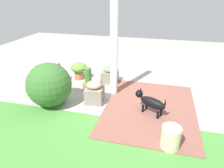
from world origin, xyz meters
TOP-DOWN VIEW (x-y plane):
  - ground_plane at (0.00, 0.00)m, footprint 12.00×12.00m
  - brick_path at (-0.70, 0.48)m, footprint 1.80×2.40m
  - lawn_patch at (0.60, 2.40)m, footprint 5.20×2.80m
  - porch_pillar at (0.18, 0.00)m, footprint 0.14×0.14m
  - stone_planter_nearest at (0.43, -0.56)m, footprint 0.40×0.38m
  - stone_planter_mid at (0.49, 0.49)m, footprint 0.41×0.44m
  - round_shrub at (1.34, 0.83)m, footprint 0.91×0.91m
  - terracotta_pot_tall at (0.80, 0.02)m, footprint 0.28×0.28m
  - terracotta_pot_spiky at (1.69, -0.26)m, footprint 0.31×0.31m
  - terracotta_pot_broad at (1.29, -0.58)m, footprint 0.43×0.43m
  - dog at (-0.71, 0.67)m, footprint 0.64×0.43m
  - ceramic_urn at (-1.09, 1.54)m, footprint 0.30×0.30m

SIDE VIEW (x-z plane):
  - ground_plane at x=0.00m, z-range 0.00..0.00m
  - lawn_patch at x=0.60m, z-range 0.00..0.01m
  - brick_path at x=-0.70m, z-range 0.00..0.02m
  - ceramic_urn at x=-1.09m, z-range 0.00..0.37m
  - stone_planter_nearest at x=0.43m, z-range -0.01..0.41m
  - terracotta_pot_tall at x=0.80m, z-range -0.08..0.49m
  - stone_planter_mid at x=0.49m, z-range -0.01..0.47m
  - terracotta_pot_spiky at x=1.69m, z-range -0.01..0.54m
  - dog at x=-0.71m, z-range 0.04..0.49m
  - terracotta_pot_broad at x=1.29m, z-range 0.05..0.51m
  - round_shrub at x=1.34m, z-range 0.00..0.91m
  - porch_pillar at x=0.18m, z-range 0.00..2.29m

